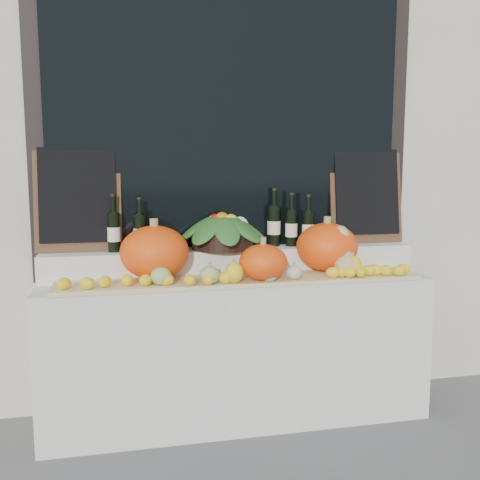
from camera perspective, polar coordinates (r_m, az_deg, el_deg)
name	(u,v)px	position (r m, az deg, el deg)	size (l,w,h in m)	color
storefront_facade	(216,65)	(3.92, -2.58, 18.18)	(7.00, 0.94, 4.50)	beige
display_sill	(237,348)	(3.33, -0.28, -11.48)	(2.30, 0.55, 0.88)	silver
rear_tier	(232,261)	(3.34, -0.81, -2.20)	(2.30, 0.25, 0.16)	silver
straw_bedding	(242,280)	(3.09, 0.20, -4.30)	(2.10, 0.32, 0.03)	tan
pumpkin_left	(155,252)	(3.08, -9.10, -1.31)	(0.39, 0.39, 0.31)	#FF4F0D
pumpkin_right	(327,247)	(3.32, 9.26, -0.73)	(0.38, 0.38, 0.30)	#FF4F0D
pumpkin_center	(263,262)	(3.02, 2.49, -2.38)	(0.27, 0.27, 0.21)	#FF4F0D
butternut_squash	(344,254)	(3.22, 11.03, -1.48)	(0.14, 0.20, 0.29)	tan
decorative_gourds	(257,272)	(3.00, 1.79, -3.45)	(1.23, 0.16, 0.14)	#387021
lemon_heap	(246,276)	(2.98, 0.65, -3.91)	(2.20, 0.16, 0.06)	yellow
produce_bowl	(222,231)	(3.29, -1.91, 1.01)	(0.58, 0.58, 0.24)	black
wine_bottle_far_left	(114,232)	(3.25, -13.31, 0.88)	(0.08, 0.08, 0.34)	black
wine_bottle_near_left	(140,233)	(3.24, -10.62, 0.75)	(0.08, 0.08, 0.33)	black
wine_bottle_tall	(274,225)	(3.42, 3.63, 1.56)	(0.08, 0.08, 0.37)	black
wine_bottle_near_right	(291,228)	(3.41, 5.50, 1.33)	(0.08, 0.08, 0.34)	black
wine_bottle_far_right	(308,228)	(3.42, 7.26, 1.24)	(0.08, 0.08, 0.33)	black
chalkboard_left	(78,197)	(3.31, -16.92, 4.36)	(0.50, 0.12, 0.62)	#4C331E
chalkboard_right	(366,194)	(3.65, 13.33, 4.79)	(0.50, 0.12, 0.62)	#4C331E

